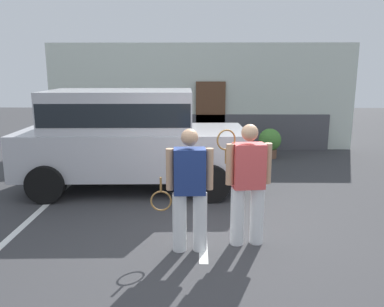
% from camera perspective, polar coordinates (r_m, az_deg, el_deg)
% --- Properties ---
extents(ground_plane, '(40.00, 40.00, 0.00)m').
position_cam_1_polar(ground_plane, '(5.81, 2.08, -12.76)').
color(ground_plane, '#38383A').
extents(parking_stripe_0, '(0.12, 4.40, 0.01)m').
position_cam_1_polar(parking_stripe_0, '(7.71, -20.71, -7.09)').
color(parking_stripe_0, silver).
rests_on(parking_stripe_0, ground_plane).
extents(parking_stripe_1, '(0.12, 4.40, 0.01)m').
position_cam_1_polar(parking_stripe_1, '(7.19, 1.44, -7.66)').
color(parking_stripe_1, silver).
rests_on(parking_stripe_1, ground_plane).
extents(house_frontage, '(9.39, 0.40, 3.24)m').
position_cam_1_polar(house_frontage, '(12.08, 1.38, 7.88)').
color(house_frontage, silver).
rests_on(house_frontage, ground_plane).
extents(parked_suv, '(4.65, 2.27, 2.05)m').
position_cam_1_polar(parked_suv, '(8.12, -9.36, 2.83)').
color(parked_suv, '#B7B7BC').
rests_on(parked_suv, ground_plane).
extents(tennis_player_man, '(0.89, 0.28, 1.71)m').
position_cam_1_polar(tennis_player_man, '(5.22, -0.40, -5.30)').
color(tennis_player_man, white).
rests_on(tennis_player_man, ground_plane).
extents(tennis_player_woman, '(0.78, 0.32, 1.74)m').
position_cam_1_polar(tennis_player_woman, '(5.47, 8.26, -4.32)').
color(tennis_player_woman, white).
rests_on(tennis_player_woman, ground_plane).
extents(potted_plant_by_porch, '(0.63, 0.63, 0.83)m').
position_cam_1_polar(potted_plant_by_porch, '(11.11, 11.42, 1.73)').
color(potted_plant_by_porch, brown).
rests_on(potted_plant_by_porch, ground_plane).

